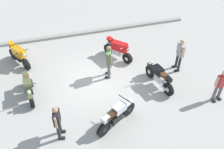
{
  "coord_description": "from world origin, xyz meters",
  "views": [
    {
      "loc": [
        -1.9,
        -8.74,
        7.7
      ],
      "look_at": [
        0.47,
        -0.69,
        0.75
      ],
      "focal_mm": 38.22,
      "sensor_mm": 36.0,
      "label": 1
    }
  ],
  "objects_px": {
    "motorcycle_black_cruiser": "(159,77)",
    "motorcycle_orange_sportbike": "(19,54)",
    "motorcycle_silver_cruiser": "(116,115)",
    "person_in_red_shirt": "(221,84)",
    "person_in_black_shirt": "(57,121)",
    "motorcycle_olive_vintage": "(29,88)",
    "motorcycle_red_sportbike": "(118,49)",
    "person_in_gray_shirt": "(180,53)",
    "person_in_green_shirt": "(109,59)"
  },
  "relations": [
    {
      "from": "motorcycle_black_cruiser",
      "to": "motorcycle_orange_sportbike",
      "type": "xyz_separation_m",
      "value": [
        -6.31,
        3.67,
        0.07
      ]
    },
    {
      "from": "motorcycle_silver_cruiser",
      "to": "person_in_red_shirt",
      "type": "bearing_deg",
      "value": -28.37
    },
    {
      "from": "motorcycle_black_cruiser",
      "to": "person_in_black_shirt",
      "type": "height_order",
      "value": "person_in_black_shirt"
    },
    {
      "from": "motorcycle_black_cruiser",
      "to": "person_in_black_shirt",
      "type": "bearing_deg",
      "value": 97.12
    },
    {
      "from": "motorcycle_silver_cruiser",
      "to": "motorcycle_olive_vintage",
      "type": "xyz_separation_m",
      "value": [
        -3.26,
        2.66,
        -0.03
      ]
    },
    {
      "from": "motorcycle_black_cruiser",
      "to": "person_in_black_shirt",
      "type": "xyz_separation_m",
      "value": [
        -4.85,
        -1.59,
        0.36
      ]
    },
    {
      "from": "motorcycle_red_sportbike",
      "to": "person_in_red_shirt",
      "type": "bearing_deg",
      "value": 6.85
    },
    {
      "from": "motorcycle_black_cruiser",
      "to": "motorcycle_orange_sportbike",
      "type": "distance_m",
      "value": 7.3
    },
    {
      "from": "motorcycle_silver_cruiser",
      "to": "person_in_gray_shirt",
      "type": "distance_m",
      "value": 4.84
    },
    {
      "from": "motorcycle_black_cruiser",
      "to": "person_in_black_shirt",
      "type": "relative_size",
      "value": 1.32
    },
    {
      "from": "motorcycle_black_cruiser",
      "to": "person_in_gray_shirt",
      "type": "distance_m",
      "value": 1.78
    },
    {
      "from": "motorcycle_black_cruiser",
      "to": "person_in_red_shirt",
      "type": "xyz_separation_m",
      "value": [
        2.06,
        -1.57,
        0.4
      ]
    },
    {
      "from": "motorcycle_black_cruiser",
      "to": "person_in_green_shirt",
      "type": "xyz_separation_m",
      "value": [
        -2.07,
        1.35,
        0.5
      ]
    },
    {
      "from": "motorcycle_silver_cruiser",
      "to": "person_in_red_shirt",
      "type": "distance_m",
      "value": 4.7
    },
    {
      "from": "motorcycle_olive_vintage",
      "to": "person_in_red_shirt",
      "type": "bearing_deg",
      "value": 66.25
    },
    {
      "from": "person_in_gray_shirt",
      "to": "person_in_green_shirt",
      "type": "distance_m",
      "value": 3.56
    },
    {
      "from": "motorcycle_red_sportbike",
      "to": "motorcycle_orange_sportbike",
      "type": "height_order",
      "value": "same"
    },
    {
      "from": "motorcycle_silver_cruiser",
      "to": "person_in_green_shirt",
      "type": "xyz_separation_m",
      "value": [
        0.55,
        3.01,
        0.5
      ]
    },
    {
      "from": "motorcycle_red_sportbike",
      "to": "motorcycle_black_cruiser",
      "type": "distance_m",
      "value": 2.93
    },
    {
      "from": "person_in_red_shirt",
      "to": "person_in_gray_shirt",
      "type": "bearing_deg",
      "value": -174.55
    },
    {
      "from": "motorcycle_red_sportbike",
      "to": "person_in_gray_shirt",
      "type": "height_order",
      "value": "person_in_gray_shirt"
    },
    {
      "from": "motorcycle_black_cruiser",
      "to": "person_in_green_shirt",
      "type": "height_order",
      "value": "person_in_green_shirt"
    },
    {
      "from": "motorcycle_black_cruiser",
      "to": "motorcycle_olive_vintage",
      "type": "height_order",
      "value": "motorcycle_black_cruiser"
    },
    {
      "from": "motorcycle_olive_vintage",
      "to": "person_in_red_shirt",
      "type": "relative_size",
      "value": 1.21
    },
    {
      "from": "motorcycle_red_sportbike",
      "to": "motorcycle_silver_cruiser",
      "type": "relative_size",
      "value": 0.95
    },
    {
      "from": "motorcycle_black_cruiser",
      "to": "person_in_red_shirt",
      "type": "height_order",
      "value": "person_in_red_shirt"
    },
    {
      "from": "motorcycle_silver_cruiser",
      "to": "person_in_gray_shirt",
      "type": "xyz_separation_m",
      "value": [
        4.08,
        2.54,
        0.52
      ]
    },
    {
      "from": "motorcycle_red_sportbike",
      "to": "person_in_green_shirt",
      "type": "distance_m",
      "value": 1.67
    },
    {
      "from": "motorcycle_red_sportbike",
      "to": "person_in_black_shirt",
      "type": "distance_m",
      "value": 5.65
    },
    {
      "from": "motorcycle_olive_vintage",
      "to": "person_in_gray_shirt",
      "type": "xyz_separation_m",
      "value": [
        7.34,
        -0.12,
        0.55
      ]
    },
    {
      "from": "person_in_red_shirt",
      "to": "motorcycle_olive_vintage",
      "type": "bearing_deg",
      "value": -116.36
    },
    {
      "from": "motorcycle_black_cruiser",
      "to": "person_in_red_shirt",
      "type": "distance_m",
      "value": 2.62
    },
    {
      "from": "motorcycle_orange_sportbike",
      "to": "motorcycle_olive_vintage",
      "type": "relative_size",
      "value": 0.93
    },
    {
      "from": "motorcycle_silver_cruiser",
      "to": "person_in_gray_shirt",
      "type": "bearing_deg",
      "value": 2.43
    },
    {
      "from": "person_in_black_shirt",
      "to": "person_in_red_shirt",
      "type": "bearing_deg",
      "value": 11.5
    },
    {
      "from": "motorcycle_silver_cruiser",
      "to": "person_in_red_shirt",
      "type": "height_order",
      "value": "person_in_red_shirt"
    },
    {
      "from": "motorcycle_red_sportbike",
      "to": "motorcycle_silver_cruiser",
      "type": "bearing_deg",
      "value": -48.83
    },
    {
      "from": "person_in_black_shirt",
      "to": "motorcycle_olive_vintage",
      "type": "bearing_deg",
      "value": 123.06
    },
    {
      "from": "person_in_black_shirt",
      "to": "motorcycle_silver_cruiser",
      "type": "bearing_deg",
      "value": 9.5
    },
    {
      "from": "person_in_gray_shirt",
      "to": "person_in_green_shirt",
      "type": "relative_size",
      "value": 1.02
    },
    {
      "from": "motorcycle_olive_vintage",
      "to": "person_in_black_shirt",
      "type": "distance_m",
      "value": 2.82
    },
    {
      "from": "motorcycle_orange_sportbike",
      "to": "motorcycle_silver_cruiser",
      "type": "xyz_separation_m",
      "value": [
        3.69,
        -5.34,
        -0.07
      ]
    },
    {
      "from": "motorcycle_orange_sportbike",
      "to": "person_in_red_shirt",
      "type": "bearing_deg",
      "value": 29.83
    },
    {
      "from": "motorcycle_red_sportbike",
      "to": "person_in_green_shirt",
      "type": "height_order",
      "value": "person_in_green_shirt"
    },
    {
      "from": "motorcycle_silver_cruiser",
      "to": "person_in_green_shirt",
      "type": "distance_m",
      "value": 3.1
    },
    {
      "from": "motorcycle_red_sportbike",
      "to": "person_in_green_shirt",
      "type": "xyz_separation_m",
      "value": [
        -0.9,
        -1.34,
        0.42
      ]
    },
    {
      "from": "motorcycle_black_cruiser",
      "to": "motorcycle_olive_vintage",
      "type": "relative_size",
      "value": 1.06
    },
    {
      "from": "motorcycle_orange_sportbike",
      "to": "motorcycle_silver_cruiser",
      "type": "bearing_deg",
      "value": 6.53
    },
    {
      "from": "motorcycle_orange_sportbike",
      "to": "person_in_black_shirt",
      "type": "distance_m",
      "value": 5.47
    },
    {
      "from": "motorcycle_orange_sportbike",
      "to": "person_in_green_shirt",
      "type": "xyz_separation_m",
      "value": [
        4.24,
        -2.32,
        0.42
      ]
    }
  ]
}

